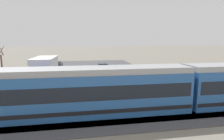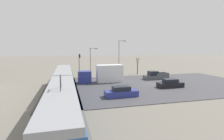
{
  "view_description": "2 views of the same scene",
  "coord_description": "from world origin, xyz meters",
  "px_view_note": "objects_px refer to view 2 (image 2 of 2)",
  "views": [
    {
      "loc": [
        0.05,
        29.48,
        5.52
      ],
      "look_at": [
        -3.76,
        5.9,
        1.56
      ],
      "focal_mm": 28.0,
      "sensor_mm": 36.0,
      "label": 1
    },
    {
      "loc": [
        -30.17,
        16.28,
        6.8
      ],
      "look_at": [
        0.72,
        8.19,
        3.01
      ],
      "focal_mm": 28.0,
      "sensor_mm": 36.0,
      "label": 2
    }
  ],
  "objects_px": {
    "sedan_car_1": "(121,92)",
    "street_lamp_mid_block": "(120,56)",
    "street_tree": "(137,67)",
    "box_truck": "(104,74)",
    "sedan_car_0": "(170,84)",
    "pickup_truck": "(155,76)",
    "traffic_light_pole": "(79,62)",
    "light_rail_tram": "(63,90)",
    "street_lamp_near_crossing": "(91,60)"
  },
  "relations": [
    {
      "from": "street_lamp_near_crossing",
      "to": "street_lamp_mid_block",
      "type": "distance_m",
      "value": 7.41
    },
    {
      "from": "box_truck",
      "to": "street_lamp_near_crossing",
      "type": "bearing_deg",
      "value": 6.54
    },
    {
      "from": "traffic_light_pole",
      "to": "street_lamp_mid_block",
      "type": "relative_size",
      "value": 0.62
    },
    {
      "from": "light_rail_tram",
      "to": "street_tree",
      "type": "height_order",
      "value": "light_rail_tram"
    },
    {
      "from": "box_truck",
      "to": "pickup_truck",
      "type": "relative_size",
      "value": 1.62
    },
    {
      "from": "street_lamp_mid_block",
      "to": "box_truck",
      "type": "bearing_deg",
      "value": 144.65
    },
    {
      "from": "pickup_truck",
      "to": "sedan_car_0",
      "type": "xyz_separation_m",
      "value": [
        -8.43,
        1.68,
        -0.08
      ]
    },
    {
      "from": "box_truck",
      "to": "sedan_car_1",
      "type": "height_order",
      "value": "box_truck"
    },
    {
      "from": "sedan_car_1",
      "to": "street_lamp_mid_block",
      "type": "relative_size",
      "value": 0.52
    },
    {
      "from": "light_rail_tram",
      "to": "street_lamp_mid_block",
      "type": "bearing_deg",
      "value": -33.05
    },
    {
      "from": "traffic_light_pole",
      "to": "pickup_truck",
      "type": "bearing_deg",
      "value": -118.31
    },
    {
      "from": "box_truck",
      "to": "street_tree",
      "type": "height_order",
      "value": "street_tree"
    },
    {
      "from": "street_lamp_mid_block",
      "to": "street_lamp_near_crossing",
      "type": "bearing_deg",
      "value": 79.97
    },
    {
      "from": "pickup_truck",
      "to": "sedan_car_0",
      "type": "distance_m",
      "value": 8.6
    },
    {
      "from": "street_tree",
      "to": "street_lamp_mid_block",
      "type": "distance_m",
      "value": 6.14
    },
    {
      "from": "street_tree",
      "to": "street_lamp_near_crossing",
      "type": "bearing_deg",
      "value": 86.65
    },
    {
      "from": "sedan_car_0",
      "to": "sedan_car_1",
      "type": "xyz_separation_m",
      "value": [
        -3.62,
        10.32,
        -0.0
      ]
    },
    {
      "from": "light_rail_tram",
      "to": "sedan_car_1",
      "type": "height_order",
      "value": "light_rail_tram"
    },
    {
      "from": "pickup_truck",
      "to": "street_tree",
      "type": "height_order",
      "value": "street_tree"
    },
    {
      "from": "light_rail_tram",
      "to": "traffic_light_pole",
      "type": "height_order",
      "value": "traffic_light_pole"
    },
    {
      "from": "light_rail_tram",
      "to": "street_lamp_near_crossing",
      "type": "xyz_separation_m",
      "value": [
        22.7,
        -6.71,
        2.39
      ]
    },
    {
      "from": "street_tree",
      "to": "traffic_light_pole",
      "type": "bearing_deg",
      "value": 89.47
    },
    {
      "from": "sedan_car_0",
      "to": "street_lamp_mid_block",
      "type": "xyz_separation_m",
      "value": [
        16.53,
        4.36,
        4.5
      ]
    },
    {
      "from": "street_tree",
      "to": "street_lamp_mid_block",
      "type": "xyz_separation_m",
      "value": [
        -0.55,
        5.28,
        3.08
      ]
    },
    {
      "from": "pickup_truck",
      "to": "street_lamp_mid_block",
      "type": "height_order",
      "value": "street_lamp_mid_block"
    },
    {
      "from": "street_lamp_near_crossing",
      "to": "street_lamp_mid_block",
      "type": "bearing_deg",
      "value": -100.03
    },
    {
      "from": "traffic_light_pole",
      "to": "street_lamp_mid_block",
      "type": "xyz_separation_m",
      "value": [
        -0.69,
        -10.29,
        1.58
      ]
    },
    {
      "from": "box_truck",
      "to": "street_tree",
      "type": "distance_m",
      "value": 14.6
    },
    {
      "from": "street_lamp_near_crossing",
      "to": "pickup_truck",
      "type": "bearing_deg",
      "value": -125.26
    },
    {
      "from": "street_lamp_near_crossing",
      "to": "street_lamp_mid_block",
      "type": "height_order",
      "value": "street_lamp_mid_block"
    },
    {
      "from": "street_tree",
      "to": "street_lamp_near_crossing",
      "type": "xyz_separation_m",
      "value": [
        0.73,
        12.51,
        2.06
      ]
    },
    {
      "from": "pickup_truck",
      "to": "street_tree",
      "type": "distance_m",
      "value": 8.79
    },
    {
      "from": "traffic_light_pole",
      "to": "street_lamp_mid_block",
      "type": "distance_m",
      "value": 10.43
    },
    {
      "from": "traffic_light_pole",
      "to": "street_lamp_mid_block",
      "type": "bearing_deg",
      "value": -93.83
    },
    {
      "from": "street_tree",
      "to": "street_lamp_mid_block",
      "type": "relative_size",
      "value": 0.51
    },
    {
      "from": "street_lamp_mid_block",
      "to": "street_tree",
      "type": "bearing_deg",
      "value": -84.1
    },
    {
      "from": "traffic_light_pole",
      "to": "street_tree",
      "type": "height_order",
      "value": "traffic_light_pole"
    },
    {
      "from": "pickup_truck",
      "to": "street_lamp_near_crossing",
      "type": "bearing_deg",
      "value": 54.74
    },
    {
      "from": "sedan_car_0",
      "to": "box_truck",
      "type": "bearing_deg",
      "value": -127.2
    },
    {
      "from": "pickup_truck",
      "to": "light_rail_tram",
      "type": "bearing_deg",
      "value": 123.69
    },
    {
      "from": "pickup_truck",
      "to": "sedan_car_0",
      "type": "bearing_deg",
      "value": 168.7
    },
    {
      "from": "sedan_car_0",
      "to": "sedan_car_1",
      "type": "bearing_deg",
      "value": -70.65
    },
    {
      "from": "pickup_truck",
      "to": "sedan_car_1",
      "type": "relative_size",
      "value": 1.18
    },
    {
      "from": "sedan_car_1",
      "to": "street_lamp_mid_block",
      "type": "height_order",
      "value": "street_lamp_mid_block"
    },
    {
      "from": "sedan_car_1",
      "to": "street_lamp_near_crossing",
      "type": "distance_m",
      "value": 21.76
    },
    {
      "from": "sedan_car_1",
      "to": "street_tree",
      "type": "distance_m",
      "value": 23.6
    },
    {
      "from": "sedan_car_1",
      "to": "traffic_light_pole",
      "type": "distance_m",
      "value": 21.49
    },
    {
      "from": "light_rail_tram",
      "to": "box_truck",
      "type": "bearing_deg",
      "value": -31.44
    },
    {
      "from": "light_rail_tram",
      "to": "sedan_car_1",
      "type": "relative_size",
      "value": 6.38
    },
    {
      "from": "box_truck",
      "to": "sedan_car_0",
      "type": "bearing_deg",
      "value": -127.2
    }
  ]
}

